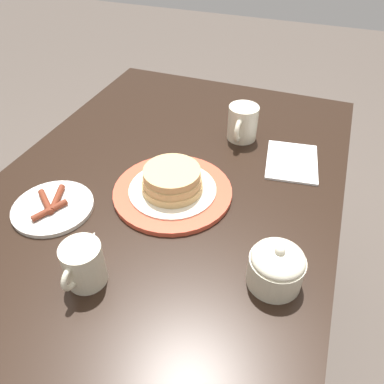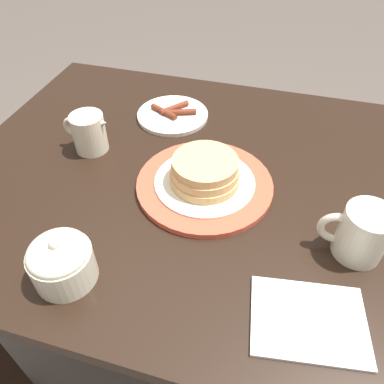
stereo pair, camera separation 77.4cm
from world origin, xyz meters
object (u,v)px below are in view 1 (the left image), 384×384
Objects in this scene: creamer_pitcher at (84,263)px; pancake_plate at (172,186)px; napkin at (292,162)px; sugar_bowl at (276,267)px; coffee_mug at (242,123)px; side_plate_bacon at (53,207)px.

pancake_plate is at bearing 169.19° from creamer_pitcher.
pancake_plate is at bearing -47.46° from napkin.
napkin is (-0.22, 0.24, -0.02)m from pancake_plate.
sugar_bowl reaches higher than pancake_plate.
napkin is (0.07, 0.15, -0.05)m from coffee_mug.
side_plate_bacon is at bearing -58.10° from pancake_plate.
coffee_mug is at bearing -158.05° from sugar_bowl.
pancake_plate is 0.33m from napkin.
coffee_mug is (-0.29, 0.09, 0.03)m from pancake_plate.
side_plate_bacon is 0.53m from coffee_mug.
pancake_plate is at bearing -16.93° from coffee_mug.
creamer_pitcher is (0.28, -0.05, 0.02)m from pancake_plate.
sugar_bowl is (0.16, 0.27, 0.02)m from pancake_plate.
coffee_mug is at bearing 166.03° from creamer_pitcher.
creamer_pitcher is (0.13, 0.18, 0.04)m from side_plate_bacon.
creamer_pitcher is 0.61× the size of napkin.
napkin is at bearing 132.54° from pancake_plate.
sugar_bowl is at bearing 109.81° from creamer_pitcher.
coffee_mug is 0.58m from creamer_pitcher.
coffee_mug is (-0.43, 0.31, 0.04)m from side_plate_bacon.
pancake_plate is 2.45× the size of creamer_pitcher.
coffee_mug is 1.02× the size of creamer_pitcher.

